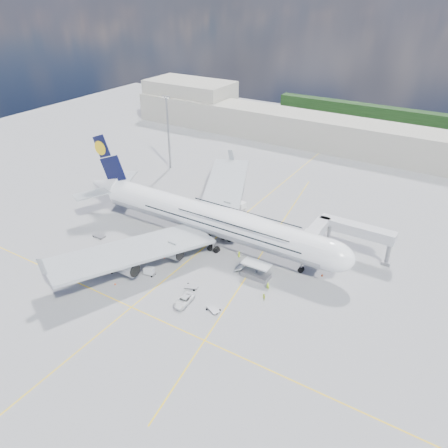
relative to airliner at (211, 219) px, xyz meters
The scene contains 31 objects.
ground 12.13m from the airliner, 91.49° to the right, with size 300.00×300.00×0.00m, color gray.
taxi_line_main 12.13m from the airliner, 91.49° to the right, with size 0.25×220.00×0.01m, color yellow.
taxi_line_cross 30.78m from the airliner, 90.50° to the right, with size 120.00×0.25×0.01m, color yellow.
taxi_line_diag 15.36m from the airliner, ahead, with size 0.25×100.00×0.01m, color yellow.
airliner is the anchor object (origin of this frame).
jet_bridge 31.50m from the airliner, 20.31° to the left, with size 18.80×12.10×8.50m.
cargo_loader 18.87m from the airliner, 23.23° to the right, with size 8.53×3.20×3.67m.
light_mast 53.72m from the airliner, 139.00° to the left, with size 3.00×0.70×25.50m.
terminal 85.00m from the airliner, 90.18° to the left, with size 180.00×16.00×12.00m, color #B2AD9E.
hangar 114.20m from the airliner, 127.98° to the left, with size 40.00×22.00×18.00m, color #B2AD9E.
dolly_row_a 27.11m from the airliner, 120.51° to the right, with size 3.77×2.95×2.12m.
dolly_row_b 14.43m from the airliner, 135.64° to the right, with size 3.44×2.47×1.96m.
dolly_row_c 20.58m from the airliner, 103.34° to the right, with size 3.20×2.15×1.86m.
dolly_back 30.50m from the airliner, 153.69° to the right, with size 3.38×1.91×0.48m.
dolly_nose_far 27.28m from the airliner, 56.11° to the right, with size 3.42×2.77×0.44m.
dolly_nose_near 20.41m from the airliner, 70.30° to the right, with size 3.42×2.72×0.44m.
baggage_tug 12.43m from the airliner, 111.16° to the right, with size 3.35×2.20×1.92m.
catering_truck_inner 20.26m from the airliner, 103.58° to the left, with size 7.35×3.87×4.17m.
catering_truck_outer 38.24m from the airliner, 117.72° to the left, with size 7.53×3.97×4.27m.
service_van 25.54m from the airliner, 70.41° to the right, with size 2.55×5.54×1.54m, color white.
crew_nose 24.10m from the airliner, 25.13° to the right, with size 0.66×0.43×1.81m, color #B8E618.
crew_loader 26.54m from the airliner, 31.69° to the right, with size 0.77×0.60×1.59m, color #CDE818.
crew_wing 24.35m from the airliner, 138.11° to the right, with size 1.14×0.47×1.94m, color #A3FF1A.
crew_van 11.38m from the airliner, 12.11° to the right, with size 0.73×0.48×1.50m, color #CBFA1A.
crew_tug 20.57m from the airliner, 102.00° to the right, with size 1.03×0.59×1.59m, color #9FEF19.
cone_nose 30.24m from the airliner, ahead, with size 0.50×0.50×0.63m.
cone_wing_left_inner 20.65m from the airliner, 117.74° to the left, with size 0.42×0.42×0.53m.
cone_wing_left_outer 31.13m from the airliner, 114.70° to the left, with size 0.46×0.46×0.59m.
cone_wing_right_inner 14.94m from the airliner, 115.99° to the right, with size 0.40×0.40×0.51m.
cone_wing_right_outer 28.27m from the airliner, 108.14° to the right, with size 0.43×0.43×0.54m.
cone_tail 35.17m from the airliner, 169.64° to the left, with size 0.42×0.42×0.54m.
Camera 1 is at (53.10, -69.75, 59.31)m, focal length 35.00 mm.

